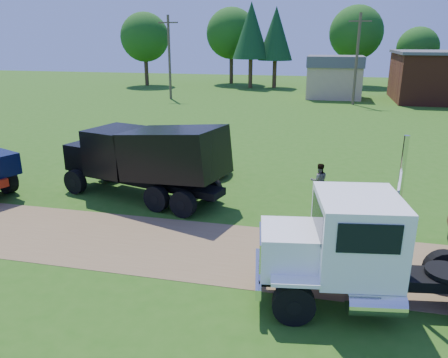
% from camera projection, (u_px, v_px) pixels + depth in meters
% --- Properties ---
extents(ground, '(140.00, 140.00, 0.00)m').
position_uv_depth(ground, '(215.00, 250.00, 14.33)').
color(ground, '#295913').
rests_on(ground, ground).
extents(dirt_track, '(120.00, 4.20, 0.01)m').
position_uv_depth(dirt_track, '(215.00, 250.00, 14.33)').
color(dirt_track, brown).
rests_on(dirt_track, ground).
extents(white_semi_tractor, '(7.43, 3.40, 4.39)m').
position_uv_depth(white_semi_tractor, '(358.00, 251.00, 11.06)').
color(white_semi_tractor, black).
rests_on(white_semi_tractor, ground).
extents(black_dump_truck, '(7.95, 4.23, 3.37)m').
position_uv_depth(black_dump_truck, '(147.00, 157.00, 18.41)').
color(black_dump_truck, black).
rests_on(black_dump_truck, ground).
extents(orange_pickup, '(5.36, 2.74, 1.45)m').
position_uv_depth(orange_pickup, '(181.00, 160.00, 22.25)').
color(orange_pickup, '#C53A09').
rests_on(orange_pickup, ground).
extents(spectator_a, '(0.67, 0.72, 1.65)m').
position_uv_depth(spectator_a, '(344.00, 234.00, 13.58)').
color(spectator_a, '#999999').
rests_on(spectator_a, ground).
extents(spectator_b, '(0.86, 0.74, 1.55)m').
position_uv_depth(spectator_b, '(319.00, 181.00, 18.82)').
color(spectator_b, '#999999').
rests_on(spectator_b, ground).
extents(tan_shed, '(6.20, 5.40, 4.70)m').
position_uv_depth(tan_shed, '(334.00, 76.00, 49.79)').
color(tan_shed, tan).
rests_on(tan_shed, ground).
extents(utility_poles, '(42.20, 0.28, 9.00)m').
position_uv_depth(utility_poles, '(357.00, 58.00, 44.02)').
color(utility_poles, '#4D422B').
rests_on(utility_poles, ground).
extents(tree_row, '(55.51, 13.32, 11.22)m').
position_uv_depth(tree_row, '(310.00, 35.00, 59.71)').
color(tree_row, '#3B2A18').
rests_on(tree_row, ground).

